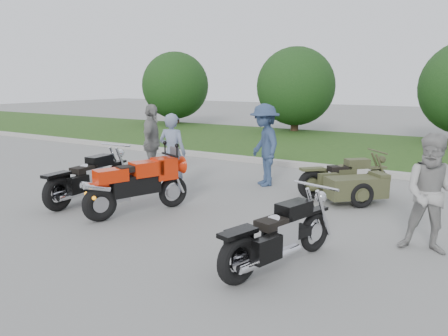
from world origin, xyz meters
The scene contains 13 objects.
ground centered at (0.00, 0.00, 0.00)m, with size 80.00×80.00×0.00m, color gray.
curb centered at (0.00, 6.00, 0.07)m, with size 60.00×0.30×0.15m, color #A7A59E.
grass_strip centered at (0.00, 10.15, 0.07)m, with size 60.00×8.00×0.14m, color #3A5F20.
tree_far_left centered at (-10.00, 13.50, 2.19)m, with size 3.60×3.60×4.00m.
tree_mid_left centered at (-3.00, 13.50, 2.19)m, with size 3.60×3.60×4.00m.
sportbike_red centered at (-0.60, 0.16, 0.59)m, with size 0.94×2.04×1.01m.
cruiser_left centered at (-2.06, 0.28, 0.46)m, with size 0.47×2.36×0.91m.
cruiser_right centered at (2.64, -0.66, 0.43)m, with size 0.74×2.15×0.84m.
cruiser_sidecar centered at (2.54, 3.13, 0.38)m, with size 1.81×1.90×0.82m.
person_stripe centered at (-1.09, 1.90, 0.88)m, with size 0.64×0.42×1.77m, color gray.
person_grey centered at (4.30, 1.03, 0.87)m, with size 0.85×0.66×1.74m, color #9B9A95.
person_denim centered at (0.39, 3.50, 0.97)m, with size 1.25×0.72×1.94m, color navy.
person_back centered at (-2.22, 2.51, 0.95)m, with size 1.12×0.46×1.90m, color gray.
Camera 1 is at (4.92, -5.67, 2.46)m, focal length 35.00 mm.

